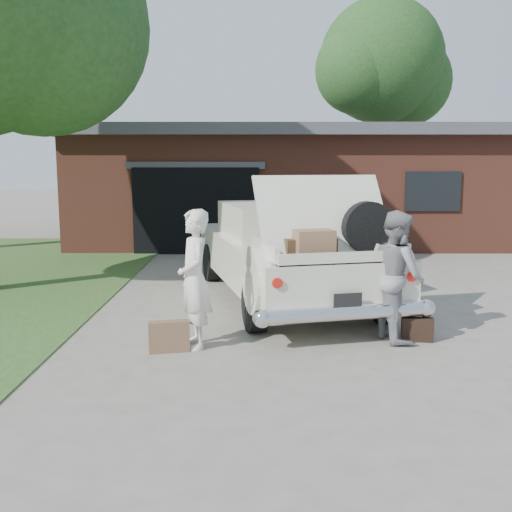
{
  "coord_description": "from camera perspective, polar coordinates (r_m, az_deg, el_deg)",
  "views": [
    {
      "loc": [
        -0.02,
        -7.21,
        2.32
      ],
      "look_at": [
        0.0,
        0.6,
        1.1
      ],
      "focal_mm": 42.0,
      "sensor_mm": 36.0,
      "label": 1
    }
  ],
  "objects": [
    {
      "name": "ground",
      "position": [
        7.58,
        0.01,
        -8.96
      ],
      "size": [
        90.0,
        90.0,
        0.0
      ],
      "primitive_type": "plane",
      "color": "gray",
      "rests_on": "ground"
    },
    {
      "name": "house",
      "position": [
        18.72,
        2.93,
        6.89
      ],
      "size": [
        12.8,
        7.8,
        3.3
      ],
      "color": "brown",
      "rests_on": "ground"
    },
    {
      "name": "tree_right",
      "position": [
        25.89,
        12.02,
        17.12
      ],
      "size": [
        5.75,
        5.0,
        8.89
      ],
      "color": "#38281E",
      "rests_on": "ground"
    },
    {
      "name": "sedan",
      "position": [
        10.18,
        2.87,
        0.46
      ],
      "size": [
        3.42,
        6.02,
        2.15
      ],
      "rotation": [
        0.0,
        0.0,
        0.23
      ],
      "color": "silver",
      "rests_on": "ground"
    },
    {
      "name": "woman_left",
      "position": [
        7.53,
        -5.88,
        -2.21
      ],
      "size": [
        0.58,
        0.73,
        1.76
      ],
      "primitive_type": "imported",
      "rotation": [
        0.0,
        0.0,
        -1.29
      ],
      "color": "silver",
      "rests_on": "ground"
    },
    {
      "name": "woman_right",
      "position": [
        8.05,
        13.24,
        -1.83
      ],
      "size": [
        0.85,
        0.98,
        1.72
      ],
      "primitive_type": "imported",
      "rotation": [
        0.0,
        0.0,
        1.84
      ],
      "color": "gray",
      "rests_on": "ground"
    },
    {
      "name": "suitcase_left",
      "position": [
        7.54,
        -8.29,
        -7.59
      ],
      "size": [
        0.52,
        0.26,
        0.39
      ],
      "primitive_type": "cube",
      "rotation": [
        0.0,
        0.0,
        0.21
      ],
      "color": "brown",
      "rests_on": "ground"
    },
    {
      "name": "suitcase_right",
      "position": [
        8.18,
        15.11,
        -6.78
      ],
      "size": [
        0.42,
        0.18,
        0.32
      ],
      "primitive_type": "cube",
      "rotation": [
        0.0,
        0.0,
        -0.13
      ],
      "color": "black",
      "rests_on": "ground"
    }
  ]
}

